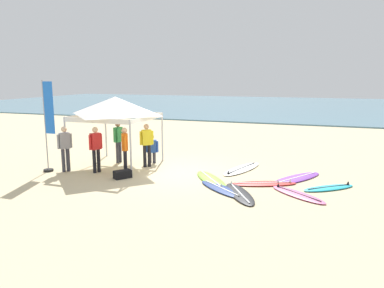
{
  "coord_description": "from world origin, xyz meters",
  "views": [
    {
      "loc": [
        4.97,
        -12.3,
        3.52
      ],
      "look_at": [
        0.45,
        0.61,
        1.0
      ],
      "focal_mm": 34.33,
      "sensor_mm": 36.0,
      "label": 1
    }
  ],
  "objects": [
    {
      "name": "person_green",
      "position": [
        -2.8,
        0.72,
        0.99
      ],
      "size": [
        0.24,
        0.55,
        1.71
      ],
      "color": "#383842",
      "rests_on": "ground"
    },
    {
      "name": "surfboard_cyan",
      "position": [
        5.39,
        -0.27,
        0.04
      ],
      "size": [
        1.77,
        1.56,
        0.19
      ],
      "color": "#23B2CC",
      "rests_on": "ground"
    },
    {
      "name": "gear_bag_near_tent",
      "position": [
        -1.45,
        -1.33,
        0.14
      ],
      "size": [
        0.61,
        0.67,
        0.28
      ],
      "primitive_type": "cube",
      "rotation": [
        0.0,
        0.0,
        0.95
      ],
      "color": "black",
      "rests_on": "ground"
    },
    {
      "name": "person_orange",
      "position": [
        -1.67,
        -0.73,
        0.99
      ],
      "size": [
        0.38,
        0.48,
        1.71
      ],
      "color": "black",
      "rests_on": "ground"
    },
    {
      "name": "surfboard_pink",
      "position": [
        4.49,
        -1.29,
        0.04
      ],
      "size": [
        1.91,
        1.69,
        0.19
      ],
      "color": "pink",
      "rests_on": "ground"
    },
    {
      "name": "surfboard_black",
      "position": [
        2.81,
        -1.78,
        0.04
      ],
      "size": [
        1.59,
        2.22,
        0.19
      ],
      "color": "black",
      "rests_on": "ground"
    },
    {
      "name": "person_grey",
      "position": [
        -3.93,
        -1.21,
        0.99
      ],
      "size": [
        0.39,
        0.46,
        1.71
      ],
      "color": "#383842",
      "rests_on": "ground"
    },
    {
      "name": "surfboard_red",
      "position": [
        3.36,
        -0.48,
        0.04
      ],
      "size": [
        2.24,
        1.38,
        0.19
      ],
      "color": "red",
      "rests_on": "ground"
    },
    {
      "name": "banner_flag",
      "position": [
        -4.47,
        -1.41,
        1.57
      ],
      "size": [
        0.6,
        0.36,
        3.4
      ],
      "color": "#99999E",
      "rests_on": "ground"
    },
    {
      "name": "canopy_tent",
      "position": [
        -2.61,
        0.29,
        2.39
      ],
      "size": [
        2.86,
        2.86,
        2.75
      ],
      "color": "#B7B7BC",
      "rests_on": "ground"
    },
    {
      "name": "surfboard_white",
      "position": [
        2.27,
        1.22,
        0.04
      ],
      "size": [
        1.37,
        2.59,
        0.19
      ],
      "color": "white",
      "rests_on": "ground"
    },
    {
      "name": "person_red",
      "position": [
        -2.76,
        -0.95,
        0.99
      ],
      "size": [
        0.35,
        0.51,
        1.71
      ],
      "color": "black",
      "rests_on": "ground"
    },
    {
      "name": "surfboard_lime",
      "position": [
        1.57,
        -0.59,
        0.04
      ],
      "size": [
        1.9,
        2.28,
        0.19
      ],
      "color": "#7AD12D",
      "rests_on": "ground"
    },
    {
      "name": "person_blue",
      "position": [
        -1.47,
        1.11,
        0.66
      ],
      "size": [
        0.54,
        0.3,
        1.2
      ],
      "color": "#383842",
      "rests_on": "ground"
    },
    {
      "name": "person_yellow",
      "position": [
        -1.37,
        0.46,
        0.99
      ],
      "size": [
        0.45,
        0.4,
        1.71
      ],
      "color": "black",
      "rests_on": "ground"
    },
    {
      "name": "sea",
      "position": [
        0.0,
        33.43,
        0.05
      ],
      "size": [
        80.0,
        36.0,
        0.1
      ],
      "primitive_type": "cube",
      "color": "#568499",
      "rests_on": "ground"
    },
    {
      "name": "surfboard_navy",
      "position": [
        2.2,
        -1.51,
        0.04
      ],
      "size": [
        2.03,
        1.87,
        0.19
      ],
      "color": "navy",
      "rests_on": "ground"
    },
    {
      "name": "surfboard_purple",
      "position": [
        4.33,
        0.55,
        0.04
      ],
      "size": [
        1.9,
        2.46,
        0.19
      ],
      "color": "purple",
      "rests_on": "ground"
    },
    {
      "name": "ground_plane",
      "position": [
        0.0,
        0.0,
        0.0
      ],
      "size": [
        80.0,
        80.0,
        0.0
      ],
      "primitive_type": "plane",
      "color": "beige"
    }
  ]
}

